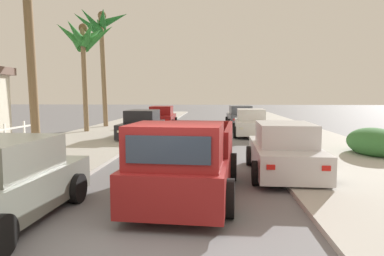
{
  "coord_description": "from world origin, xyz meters",
  "views": [
    {
      "loc": [
        0.89,
        -5.1,
        2.34
      ],
      "look_at": [
        0.12,
        6.93,
        1.2
      ],
      "focal_mm": 32.68,
      "sensor_mm": 36.0,
      "label": 1
    }
  ],
  "objects_px": {
    "car_left_far": "(251,123)",
    "car_right_far": "(162,117)",
    "car_left_near": "(284,151)",
    "car_right_near": "(240,117)",
    "hedge_bush": "(374,142)",
    "pickup_truck": "(188,161)",
    "palm_tree_right_mid": "(101,30)",
    "palm_tree_left_mid": "(84,41)",
    "car_right_mid": "(142,126)"
  },
  "relations": [
    {
      "from": "car_left_near",
      "to": "car_right_far",
      "type": "height_order",
      "value": "same"
    },
    {
      "from": "car_left_near",
      "to": "palm_tree_right_mid",
      "type": "relative_size",
      "value": 0.53
    },
    {
      "from": "palm_tree_right_mid",
      "to": "car_left_far",
      "type": "bearing_deg",
      "value": -21.1
    },
    {
      "from": "palm_tree_left_mid",
      "to": "palm_tree_right_mid",
      "type": "bearing_deg",
      "value": 89.78
    },
    {
      "from": "car_right_near",
      "to": "hedge_bush",
      "type": "bearing_deg",
      "value": -72.33
    },
    {
      "from": "car_right_far",
      "to": "car_right_near",
      "type": "bearing_deg",
      "value": 9.8
    },
    {
      "from": "palm_tree_right_mid",
      "to": "car_right_mid",
      "type": "bearing_deg",
      "value": -55.12
    },
    {
      "from": "pickup_truck",
      "to": "palm_tree_right_mid",
      "type": "relative_size",
      "value": 0.65
    },
    {
      "from": "palm_tree_left_mid",
      "to": "hedge_bush",
      "type": "distance_m",
      "value": 16.53
    },
    {
      "from": "car_left_far",
      "to": "car_right_near",
      "type": "bearing_deg",
      "value": 91.39
    },
    {
      "from": "car_left_near",
      "to": "palm_tree_left_mid",
      "type": "bearing_deg",
      "value": 132.92
    },
    {
      "from": "hedge_bush",
      "to": "car_left_far",
      "type": "bearing_deg",
      "value": 120.5
    },
    {
      "from": "pickup_truck",
      "to": "palm_tree_right_mid",
      "type": "xyz_separation_m",
      "value": [
        -7.23,
        16.18,
        5.98
      ]
    },
    {
      "from": "car_left_far",
      "to": "hedge_bush",
      "type": "relative_size",
      "value": 1.54
    },
    {
      "from": "palm_tree_left_mid",
      "to": "pickup_truck",
      "type": "bearing_deg",
      "value": -60.81
    },
    {
      "from": "car_left_near",
      "to": "hedge_bush",
      "type": "relative_size",
      "value": 1.54
    },
    {
      "from": "car_right_mid",
      "to": "palm_tree_left_mid",
      "type": "height_order",
      "value": "palm_tree_left_mid"
    },
    {
      "from": "car_left_near",
      "to": "car_right_mid",
      "type": "xyz_separation_m",
      "value": [
        -5.9,
        8.13,
        0.0
      ]
    },
    {
      "from": "car_left_near",
      "to": "car_right_far",
      "type": "distance_m",
      "value": 16.31
    },
    {
      "from": "car_left_near",
      "to": "car_right_mid",
      "type": "bearing_deg",
      "value": 125.96
    },
    {
      "from": "car_left_far",
      "to": "pickup_truck",
      "type": "bearing_deg",
      "value": -102.4
    },
    {
      "from": "car_right_near",
      "to": "car_right_far",
      "type": "relative_size",
      "value": 1.0
    },
    {
      "from": "pickup_truck",
      "to": "car_right_mid",
      "type": "height_order",
      "value": "pickup_truck"
    },
    {
      "from": "pickup_truck",
      "to": "palm_tree_left_mid",
      "type": "xyz_separation_m",
      "value": [
        -7.25,
        12.97,
        4.77
      ]
    },
    {
      "from": "car_right_near",
      "to": "car_left_far",
      "type": "height_order",
      "value": "same"
    },
    {
      "from": "pickup_truck",
      "to": "car_right_far",
      "type": "relative_size",
      "value": 1.24
    },
    {
      "from": "car_left_near",
      "to": "palm_tree_left_mid",
      "type": "relative_size",
      "value": 0.65
    },
    {
      "from": "hedge_bush",
      "to": "car_right_mid",
      "type": "bearing_deg",
      "value": 154.01
    },
    {
      "from": "car_right_mid",
      "to": "palm_tree_left_mid",
      "type": "relative_size",
      "value": 0.64
    },
    {
      "from": "palm_tree_right_mid",
      "to": "car_right_near",
      "type": "bearing_deg",
      "value": 13.47
    },
    {
      "from": "car_right_mid",
      "to": "palm_tree_left_mid",
      "type": "xyz_separation_m",
      "value": [
        -4.01,
        2.52,
        4.88
      ]
    },
    {
      "from": "pickup_truck",
      "to": "car_right_near",
      "type": "relative_size",
      "value": 1.24
    },
    {
      "from": "car_right_near",
      "to": "car_right_mid",
      "type": "xyz_separation_m",
      "value": [
        -5.8,
        -8.08,
        0.0
      ]
    },
    {
      "from": "car_left_far",
      "to": "hedge_bush",
      "type": "bearing_deg",
      "value": -59.5
    },
    {
      "from": "car_right_near",
      "to": "hedge_bush",
      "type": "xyz_separation_m",
      "value": [
        4.11,
        -12.91,
        -0.16
      ]
    },
    {
      "from": "car_left_near",
      "to": "car_right_near",
      "type": "relative_size",
      "value": 1.0
    },
    {
      "from": "car_left_far",
      "to": "hedge_bush",
      "type": "height_order",
      "value": "car_left_far"
    },
    {
      "from": "car_left_far",
      "to": "car_right_far",
      "type": "height_order",
      "value": "same"
    },
    {
      "from": "pickup_truck",
      "to": "hedge_bush",
      "type": "bearing_deg",
      "value": 40.09
    },
    {
      "from": "car_right_far",
      "to": "hedge_bush",
      "type": "height_order",
      "value": "car_right_far"
    },
    {
      "from": "pickup_truck",
      "to": "palm_tree_left_mid",
      "type": "relative_size",
      "value": 0.8
    },
    {
      "from": "pickup_truck",
      "to": "car_right_far",
      "type": "bearing_deg",
      "value": 100.53
    },
    {
      "from": "palm_tree_left_mid",
      "to": "hedge_bush",
      "type": "xyz_separation_m",
      "value": [
        13.92,
        -7.35,
        -5.04
      ]
    },
    {
      "from": "car_right_mid",
      "to": "car_right_far",
      "type": "relative_size",
      "value": 1.0
    },
    {
      "from": "car_right_near",
      "to": "palm_tree_left_mid",
      "type": "height_order",
      "value": "palm_tree_left_mid"
    },
    {
      "from": "car_right_mid",
      "to": "palm_tree_right_mid",
      "type": "relative_size",
      "value": 0.53
    },
    {
      "from": "palm_tree_left_mid",
      "to": "car_right_far",
      "type": "bearing_deg",
      "value": 48.78
    },
    {
      "from": "car_left_near",
      "to": "hedge_bush",
      "type": "bearing_deg",
      "value": 39.41
    },
    {
      "from": "palm_tree_left_mid",
      "to": "palm_tree_right_mid",
      "type": "height_order",
      "value": "palm_tree_right_mid"
    },
    {
      "from": "car_right_mid",
      "to": "hedge_bush",
      "type": "distance_m",
      "value": 11.03
    }
  ]
}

